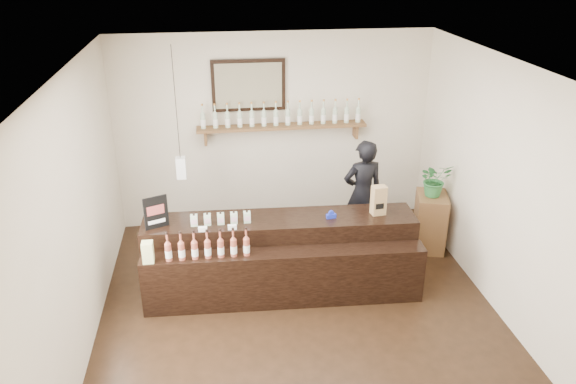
{
  "coord_description": "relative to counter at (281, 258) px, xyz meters",
  "views": [
    {
      "loc": [
        -0.86,
        -5.18,
        3.91
      ],
      "look_at": [
        -0.04,
        0.7,
        1.23
      ],
      "focal_mm": 35.0,
      "sensor_mm": 36.0,
      "label": 1
    }
  ],
  "objects": [
    {
      "name": "counter",
      "position": [
        0.0,
        0.0,
        0.0
      ],
      "size": [
        3.26,
        0.99,
        1.06
      ],
      "color": "black",
      "rests_on": "ground"
    },
    {
      "name": "back_wall_decor",
      "position": [
        0.01,
        1.79,
        1.33
      ],
      "size": [
        2.66,
        0.96,
        1.69
      ],
      "color": "brown",
      "rests_on": "ground"
    },
    {
      "name": "paper_bag",
      "position": [
        1.19,
        0.07,
        0.66
      ],
      "size": [
        0.18,
        0.14,
        0.36
      ],
      "color": "#9D7A4C",
      "rests_on": "counter"
    },
    {
      "name": "potted_plant",
      "position": [
        2.15,
        0.73,
        0.59
      ],
      "size": [
        0.45,
        0.4,
        0.46
      ],
      "primitive_type": "imported",
      "rotation": [
        0.0,
        0.0,
        0.11
      ],
      "color": "#2C7035",
      "rests_on": "side_cabinet"
    },
    {
      "name": "shopkeeper",
      "position": [
        1.25,
        0.97,
        0.44
      ],
      "size": [
        0.67,
        0.49,
        1.72
      ],
      "primitive_type": "imported",
      "rotation": [
        0.0,
        0.0,
        3.26
      ],
      "color": "black",
      "rests_on": "ground"
    },
    {
      "name": "ground",
      "position": [
        0.15,
        -0.58,
        -0.43
      ],
      "size": [
        5.0,
        5.0,
        0.0
      ],
      "primitive_type": "plane",
      "color": "black",
      "rests_on": "ground"
    },
    {
      "name": "side_cabinet",
      "position": [
        2.15,
        0.73,
        -0.03
      ],
      "size": [
        0.52,
        0.63,
        0.79
      ],
      "color": "brown",
      "rests_on": "ground"
    },
    {
      "name": "tape_dispenser",
      "position": [
        0.61,
        0.03,
        0.52
      ],
      "size": [
        0.12,
        0.06,
        0.1
      ],
      "color": "#1725A1",
      "rests_on": "counter"
    },
    {
      "name": "room_shell",
      "position": [
        0.15,
        -0.58,
        1.28
      ],
      "size": [
        5.0,
        5.0,
        5.0
      ],
      "color": "beige",
      "rests_on": "ground"
    },
    {
      "name": "promo_sign",
      "position": [
        -1.41,
        0.07,
        0.67
      ],
      "size": [
        0.26,
        0.13,
        0.39
      ],
      "color": "black",
      "rests_on": "counter"
    }
  ]
}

